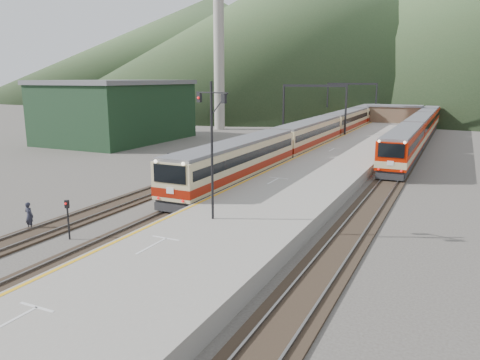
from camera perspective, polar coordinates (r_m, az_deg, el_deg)
The scene contains 18 objects.
track_main at distance 54.74m, azimuth 7.22°, elevation 2.97°, with size 2.60×200.00×0.23m.
track_far at distance 56.46m, azimuth 2.39°, elevation 3.34°, with size 2.60×200.00×0.23m.
track_second at distance 52.38m, azimuth 19.25°, elevation 1.95°, with size 2.60×200.00×0.23m.
platform at distance 51.30m, azimuth 12.48°, elevation 2.64°, with size 8.00×100.00×1.00m, color gray.
gantry_near at distance 69.27m, azimuth 9.01°, elevation 9.45°, with size 9.55×0.25×8.00m.
gantry_far at distance 93.50m, azimuth 13.43°, elevation 9.98°, with size 9.55×0.25×8.00m.
warehouse at distance 69.77m, azimuth -14.75°, elevation 8.18°, with size 14.50×20.50×8.60m.
smokestack at distance 83.18m, azimuth -2.60°, elevation 16.53°, with size 1.80×1.80×30.00m, color #9E998E.
station_shed at distance 90.28m, azimuth 18.36°, elevation 7.70°, with size 9.40×4.40×3.10m.
hill_a at distance 210.27m, azimuth 10.03°, elevation 17.91°, with size 180.00×180.00×60.00m, color #324B2A.
hill_d at distance 286.75m, azimuth -3.35°, elevation 16.03°, with size 200.00×200.00×55.00m, color #324B2A.
main_train at distance 67.63m, azimuth 10.95°, elevation 6.29°, with size 2.95×80.93×3.61m.
second_train at distance 69.32m, azimuth 20.98°, elevation 5.71°, with size 2.68×55.12×3.28m.
signal_mast at distance 25.92m, azimuth -3.46°, elevation 5.19°, with size 2.15×0.66×7.71m.
short_signal_a at distance 27.76m, azimuth -20.26°, elevation -3.94°, with size 0.25×0.21×2.27m.
short_signal_b at distance 42.64m, azimuth -3.32°, elevation 2.29°, with size 0.24×0.19×2.27m.
short_signal_c at distance 42.68m, azimuth -8.66°, elevation 2.19°, with size 0.22×0.16×2.27m.
worker at distance 30.66m, azimuth -24.32°, elevation -3.99°, with size 0.61×0.40×1.68m, color #232432.
Camera 1 is at (16.70, -11.38, 8.87)m, focal length 35.00 mm.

